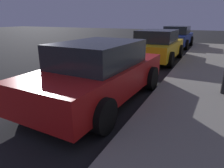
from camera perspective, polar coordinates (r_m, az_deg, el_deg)
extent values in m
cube|color=maroon|center=(4.93, -3.38, 1.87)|extent=(1.92, 4.30, 0.64)
cube|color=#1E2328|center=(4.77, -3.78, 8.46)|extent=(1.62, 2.23, 0.56)
cylinder|color=black|center=(6.51, -3.85, 3.68)|extent=(0.25, 0.67, 0.66)
cylinder|color=black|center=(5.80, 11.02, 1.56)|extent=(0.25, 0.67, 0.66)
cylinder|color=black|center=(4.63, -21.46, -3.63)|extent=(0.25, 0.67, 0.66)
cylinder|color=black|center=(3.54, -2.38, -8.97)|extent=(0.25, 0.67, 0.66)
cube|color=gold|center=(10.03, 12.53, 9.75)|extent=(1.83, 4.06, 0.64)
cube|color=#1E2328|center=(9.90, 12.65, 13.02)|extent=(1.59, 2.14, 0.56)
cylinder|color=black|center=(11.50, 9.64, 9.72)|extent=(0.23, 0.66, 0.66)
cylinder|color=black|center=(11.11, 18.67, 8.75)|extent=(0.23, 0.66, 0.66)
cylinder|color=black|center=(9.17, 4.90, 7.84)|extent=(0.23, 0.66, 0.66)
cylinder|color=black|center=(8.67, 16.13, 6.62)|extent=(0.23, 0.66, 0.66)
cube|color=navy|center=(15.49, 17.70, 12.11)|extent=(1.80, 4.31, 0.64)
cube|color=#1E2328|center=(15.48, 17.93, 14.25)|extent=(1.56, 2.03, 0.56)
cylinder|color=black|center=(16.98, 15.45, 11.94)|extent=(0.23, 0.66, 0.66)
cylinder|color=black|center=(16.71, 21.44, 11.27)|extent=(0.23, 0.66, 0.66)
cylinder|color=black|center=(14.40, 13.18, 11.13)|extent=(0.23, 0.66, 0.66)
cylinder|color=black|center=(14.09, 20.21, 10.36)|extent=(0.23, 0.66, 0.66)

